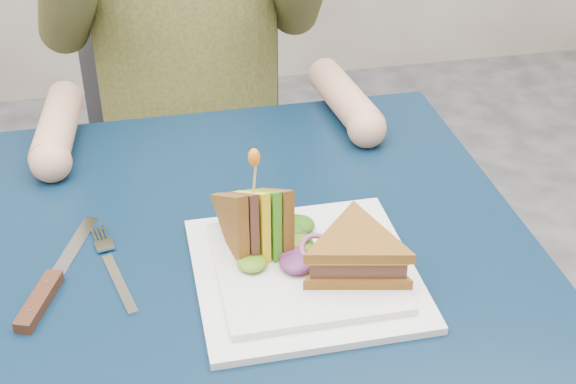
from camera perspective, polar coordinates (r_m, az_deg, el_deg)
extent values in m
cube|color=black|center=(1.02, -3.51, -4.77)|extent=(0.75, 0.75, 0.03)
cylinder|color=#595B5E|center=(1.51, -17.29, -9.67)|extent=(0.04, 0.04, 0.70)
cylinder|color=#595B5E|center=(1.55, 6.90, -6.66)|extent=(0.04, 0.04, 0.70)
cube|color=#47474C|center=(1.68, -6.58, 1.20)|extent=(0.42, 0.40, 0.04)
cube|color=#47474C|center=(1.73, -7.79, 11.36)|extent=(0.42, 0.03, 0.46)
cylinder|color=#47474C|center=(1.69, -11.55, -9.31)|extent=(0.02, 0.02, 0.43)
cylinder|color=#47474C|center=(1.71, 0.63, -7.80)|extent=(0.02, 0.02, 0.43)
cylinder|color=#47474C|center=(1.95, -11.95, -2.63)|extent=(0.02, 0.02, 0.43)
cylinder|color=#47474C|center=(1.97, -1.51, -1.41)|extent=(0.02, 0.02, 0.43)
cylinder|color=tan|center=(1.26, -16.07, 4.50)|extent=(0.08, 0.20, 0.06)
sphere|color=tan|center=(1.18, -16.52, 2.08)|extent=(0.06, 0.06, 0.06)
cylinder|color=tan|center=(1.30, 4.07, 6.65)|extent=(0.08, 0.20, 0.06)
sphere|color=tan|center=(1.22, 5.63, 4.51)|extent=(0.06, 0.06, 0.06)
cube|color=white|center=(0.96, 1.21, -5.78)|extent=(0.26, 0.26, 0.01)
cube|color=white|center=(0.95, 1.21, -5.31)|extent=(0.21, 0.21, 0.01)
cube|color=silver|center=(0.97, -11.89, -6.39)|extent=(0.04, 0.12, 0.00)
cube|color=silver|center=(1.03, -12.93, -3.73)|extent=(0.03, 0.03, 0.00)
cube|color=silver|center=(1.05, -13.64, -3.00)|extent=(0.01, 0.03, 0.00)
cube|color=silver|center=(1.05, -13.38, -2.94)|extent=(0.01, 0.03, 0.00)
cube|color=silver|center=(1.05, -13.12, -2.87)|extent=(0.01, 0.03, 0.00)
cube|color=silver|center=(1.05, -12.85, -2.81)|extent=(0.01, 0.03, 0.00)
cube|color=silver|center=(1.04, -15.05, -3.94)|extent=(0.06, 0.13, 0.00)
cube|color=black|center=(0.96, -17.27, -7.41)|extent=(0.05, 0.10, 0.01)
cylinder|color=silver|center=(0.97, -16.78, -6.15)|extent=(0.01, 0.01, 0.00)
cylinder|color=silver|center=(0.94, -17.91, -8.05)|extent=(0.01, 0.01, 0.00)
cylinder|color=tan|center=(0.92, -2.39, 1.00)|extent=(0.01, 0.01, 0.06)
ellipsoid|color=orange|center=(0.91, -2.43, 2.49)|extent=(0.01, 0.01, 0.02)
torus|color=#9E4C7A|center=(0.95, 2.05, -4.07)|extent=(0.04, 0.04, 0.02)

